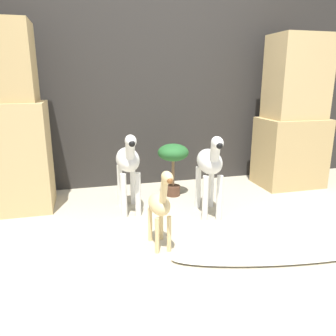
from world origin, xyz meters
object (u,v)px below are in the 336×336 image
Objects in this scene: zebra_left at (128,163)px; giraffe_figurine at (160,204)px; zebra_right at (210,165)px; surfboard at (272,254)px; potted_palm_front at (173,157)px.

zebra_left reaches higher than giraffe_figurine.
giraffe_figurine is at bearing -80.60° from zebra_left.
giraffe_figurine is (-0.54, -0.46, -0.12)m from zebra_right.
zebra_left is 0.72m from giraffe_figurine.
zebra_right is 0.89m from surfboard.
zebra_right is at bearing 40.69° from giraffe_figurine.
giraffe_figurine reaches higher than potted_palm_front.
giraffe_figurine is 1.13× the size of potted_palm_front.
potted_palm_front is (-0.17, 0.54, -0.05)m from zebra_right.
zebra_left is at bearing 159.61° from zebra_right.
surfboard is at bearing -78.93° from zebra_right.
potted_palm_front reaches higher than surfboard.
zebra_right is 0.57m from potted_palm_front.
potted_palm_front is at bearing 69.93° from giraffe_figurine.
zebra_left is at bearing -148.32° from potted_palm_front.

